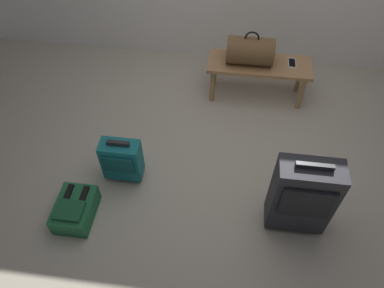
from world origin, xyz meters
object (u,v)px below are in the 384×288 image
(bench, at_px, (259,69))
(duffel_bag_brown, at_px, (250,51))
(cell_phone, at_px, (292,63))
(backpack_green, at_px, (75,209))
(suitcase_upright_charcoal, at_px, (302,196))
(suitcase_small_teal, at_px, (122,160))

(bench, xyz_separation_m, duffel_bag_brown, (-0.11, -0.00, 0.20))
(cell_phone, bearing_deg, backpack_green, -135.59)
(cell_phone, xyz_separation_m, suitcase_upright_charcoal, (0.01, -1.50, -0.03))
(bench, relative_size, duffel_bag_brown, 2.27)
(suitcase_small_teal, relative_size, backpack_green, 1.21)
(bench, xyz_separation_m, suitcase_upright_charcoal, (0.32, -1.46, 0.04))
(duffel_bag_brown, distance_m, backpack_green, 2.10)
(bench, height_order, suitcase_small_teal, suitcase_small_teal)
(suitcase_upright_charcoal, bearing_deg, backpack_green, -174.74)
(suitcase_upright_charcoal, height_order, suitcase_small_teal, suitcase_upright_charcoal)
(duffel_bag_brown, xyz_separation_m, suitcase_upright_charcoal, (0.42, -1.46, -0.16))
(suitcase_small_teal, bearing_deg, backpack_green, -124.43)
(bench, height_order, cell_phone, cell_phone)
(bench, distance_m, cell_phone, 0.32)
(cell_phone, xyz_separation_m, suitcase_small_teal, (-1.40, -1.23, -0.18))
(bench, height_order, backpack_green, bench)
(bench, distance_m, backpack_green, 2.14)
(bench, xyz_separation_m, cell_phone, (0.31, 0.04, 0.07))
(suitcase_small_teal, bearing_deg, suitcase_upright_charcoal, -10.65)
(suitcase_small_teal, bearing_deg, cell_phone, 41.38)
(backpack_green, bearing_deg, bench, 49.53)
(duffel_bag_brown, bearing_deg, cell_phone, 5.18)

